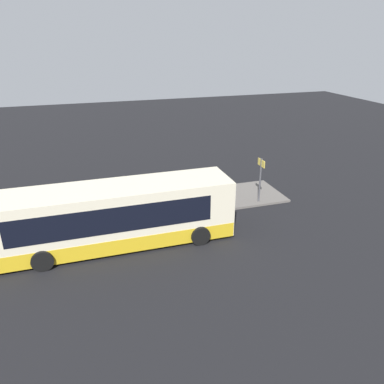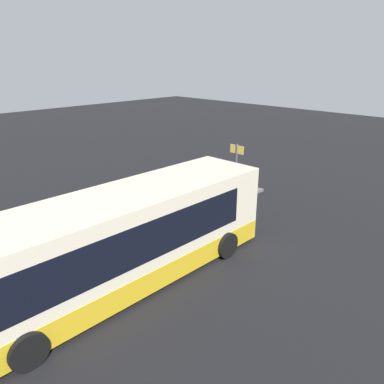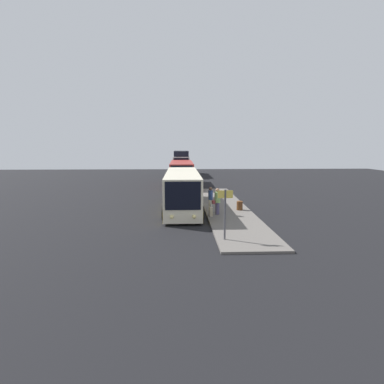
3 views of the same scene
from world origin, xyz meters
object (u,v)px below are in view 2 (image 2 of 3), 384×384
at_px(passenger_boarding, 137,207).
at_px(bus_lead, 115,244).
at_px(suitcase, 156,223).
at_px(sign_post, 236,164).
at_px(trash_bin, 83,219).
at_px(passenger_waiting, 113,221).

bearing_deg(passenger_boarding, bus_lead, 25.30).
height_order(passenger_boarding, suitcase, passenger_boarding).
xyz_separation_m(sign_post, trash_bin, (-6.97, 2.14, -1.28)).
bearing_deg(passenger_boarding, sign_post, 160.00).
bearing_deg(bus_lead, trash_bin, 73.05).
bearing_deg(bus_lead, suitcase, 31.27).
bearing_deg(trash_bin, passenger_waiting, -90.21).
relative_size(passenger_waiting, trash_bin, 2.63).
height_order(suitcase, sign_post, sign_post).
bearing_deg(sign_post, bus_lead, -165.89).
distance_m(suitcase, trash_bin, 2.96).
relative_size(passenger_boarding, suitcase, 2.13).
bearing_deg(sign_post, passenger_waiting, -179.83).
height_order(passenger_boarding, passenger_waiting, passenger_boarding).
bearing_deg(suitcase, trash_bin, 128.63).
bearing_deg(suitcase, passenger_boarding, 136.60).
height_order(bus_lead, suitcase, bus_lead).
height_order(suitcase, trash_bin, suitcase).
distance_m(bus_lead, sign_post, 8.52).
relative_size(bus_lead, sign_post, 4.16).
relative_size(bus_lead, suitcase, 12.48).
height_order(bus_lead, passenger_waiting, bus_lead).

